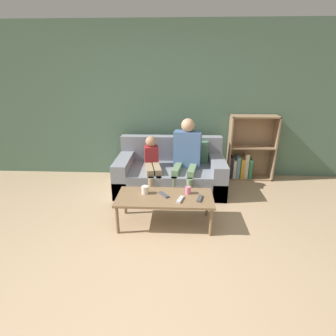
{
  "coord_description": "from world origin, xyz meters",
  "views": [
    {
      "loc": [
        0.28,
        -1.96,
        1.85
      ],
      "look_at": [
        0.13,
        1.44,
        0.56
      ],
      "focal_mm": 28.0,
      "sensor_mm": 36.0,
      "label": 1
    }
  ],
  "objects_px": {
    "person_adult": "(187,152)",
    "cup_far": "(188,190)",
    "couch": "(171,173)",
    "tv_remote_0": "(164,195)",
    "person_child": "(152,163)",
    "tv_remote_2": "(200,198)",
    "bookshelf": "(247,154)",
    "coffee_table": "(165,199)",
    "tv_remote_1": "(180,199)",
    "cup_near": "(145,190)"
  },
  "relations": [
    {
      "from": "bookshelf",
      "to": "tv_remote_1",
      "type": "relative_size",
      "value": 6.38
    },
    {
      "from": "tv_remote_1",
      "to": "tv_remote_2",
      "type": "xyz_separation_m",
      "value": [
        0.23,
        0.04,
        0.0
      ]
    },
    {
      "from": "cup_near",
      "to": "tv_remote_2",
      "type": "xyz_separation_m",
      "value": [
        0.68,
        -0.13,
        -0.04
      ]
    },
    {
      "from": "cup_far",
      "to": "cup_near",
      "type": "bearing_deg",
      "value": -177.56
    },
    {
      "from": "cup_near",
      "to": "person_adult",
      "type": "bearing_deg",
      "value": 60.35
    },
    {
      "from": "person_adult",
      "to": "tv_remote_2",
      "type": "bearing_deg",
      "value": -73.13
    },
    {
      "from": "person_child",
      "to": "tv_remote_2",
      "type": "height_order",
      "value": "person_child"
    },
    {
      "from": "bookshelf",
      "to": "tv_remote_2",
      "type": "bearing_deg",
      "value": -119.94
    },
    {
      "from": "person_child",
      "to": "tv_remote_0",
      "type": "distance_m",
      "value": 0.95
    },
    {
      "from": "cup_far",
      "to": "tv_remote_1",
      "type": "height_order",
      "value": "cup_far"
    },
    {
      "from": "tv_remote_1",
      "to": "cup_near",
      "type": "bearing_deg",
      "value": 177.12
    },
    {
      "from": "coffee_table",
      "to": "person_child",
      "type": "bearing_deg",
      "value": 104.76
    },
    {
      "from": "bookshelf",
      "to": "person_adult",
      "type": "height_order",
      "value": "person_adult"
    },
    {
      "from": "tv_remote_2",
      "to": "person_adult",
      "type": "bearing_deg",
      "value": 110.55
    },
    {
      "from": "person_child",
      "to": "person_adult",
      "type": "bearing_deg",
      "value": -3.74
    },
    {
      "from": "cup_far",
      "to": "tv_remote_1",
      "type": "bearing_deg",
      "value": -117.23
    },
    {
      "from": "couch",
      "to": "tv_remote_0",
      "type": "relative_size",
      "value": 10.37
    },
    {
      "from": "person_child",
      "to": "tv_remote_1",
      "type": "height_order",
      "value": "person_child"
    },
    {
      "from": "coffee_table",
      "to": "cup_near",
      "type": "relative_size",
      "value": 11.98
    },
    {
      "from": "person_adult",
      "to": "cup_far",
      "type": "xyz_separation_m",
      "value": [
        0.0,
        -0.92,
        -0.22
      ]
    },
    {
      "from": "person_adult",
      "to": "person_child",
      "type": "distance_m",
      "value": 0.56
    },
    {
      "from": "couch",
      "to": "tv_remote_1",
      "type": "relative_size",
      "value": 9.66
    },
    {
      "from": "tv_remote_1",
      "to": "tv_remote_0",
      "type": "bearing_deg",
      "value": 167.79
    },
    {
      "from": "couch",
      "to": "person_adult",
      "type": "relative_size",
      "value": 1.48
    },
    {
      "from": "cup_far",
      "to": "tv_remote_0",
      "type": "bearing_deg",
      "value": -167.03
    },
    {
      "from": "tv_remote_2",
      "to": "tv_remote_1",
      "type": "bearing_deg",
      "value": -157.72
    },
    {
      "from": "coffee_table",
      "to": "person_child",
      "type": "height_order",
      "value": "person_child"
    },
    {
      "from": "coffee_table",
      "to": "tv_remote_2",
      "type": "height_order",
      "value": "tv_remote_2"
    },
    {
      "from": "person_child",
      "to": "bookshelf",
      "type": "bearing_deg",
      "value": 10.32
    },
    {
      "from": "coffee_table",
      "to": "cup_far",
      "type": "height_order",
      "value": "cup_far"
    },
    {
      "from": "cup_far",
      "to": "tv_remote_1",
      "type": "xyz_separation_m",
      "value": [
        -0.1,
        -0.19,
        -0.04
      ]
    },
    {
      "from": "person_adult",
      "to": "person_child",
      "type": "relative_size",
      "value": 1.33
    },
    {
      "from": "bookshelf",
      "to": "tv_remote_2",
      "type": "relative_size",
      "value": 6.39
    },
    {
      "from": "person_child",
      "to": "tv_remote_2",
      "type": "bearing_deg",
      "value": -67.54
    },
    {
      "from": "tv_remote_2",
      "to": "couch",
      "type": "bearing_deg",
      "value": 121.69
    },
    {
      "from": "bookshelf",
      "to": "tv_remote_0",
      "type": "xyz_separation_m",
      "value": [
        -1.39,
        -1.57,
        -0.06
      ]
    },
    {
      "from": "bookshelf",
      "to": "coffee_table",
      "type": "bearing_deg",
      "value": -130.71
    },
    {
      "from": "cup_far",
      "to": "tv_remote_0",
      "type": "xyz_separation_m",
      "value": [
        -0.3,
        -0.07,
        -0.04
      ]
    },
    {
      "from": "tv_remote_0",
      "to": "coffee_table",
      "type": "bearing_deg",
      "value": -95.82
    },
    {
      "from": "cup_far",
      "to": "tv_remote_2",
      "type": "distance_m",
      "value": 0.21
    },
    {
      "from": "tv_remote_1",
      "to": "coffee_table",
      "type": "bearing_deg",
      "value": 171.87
    },
    {
      "from": "couch",
      "to": "person_child",
      "type": "height_order",
      "value": "person_child"
    },
    {
      "from": "couch",
      "to": "cup_far",
      "type": "relative_size",
      "value": 18.39
    },
    {
      "from": "person_child",
      "to": "cup_far",
      "type": "distance_m",
      "value": 1.01
    },
    {
      "from": "coffee_table",
      "to": "cup_near",
      "type": "xyz_separation_m",
      "value": [
        -0.25,
        0.07,
        0.08
      ]
    },
    {
      "from": "bookshelf",
      "to": "person_child",
      "type": "relative_size",
      "value": 1.3
    },
    {
      "from": "coffee_table",
      "to": "tv_remote_2",
      "type": "xyz_separation_m",
      "value": [
        0.42,
        -0.05,
        0.05
      ]
    },
    {
      "from": "person_adult",
      "to": "tv_remote_1",
      "type": "distance_m",
      "value": 1.14
    },
    {
      "from": "couch",
      "to": "tv_remote_0",
      "type": "height_order",
      "value": "couch"
    },
    {
      "from": "person_child",
      "to": "tv_remote_2",
      "type": "xyz_separation_m",
      "value": [
        0.67,
        -1.0,
        -0.09
      ]
    }
  ]
}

